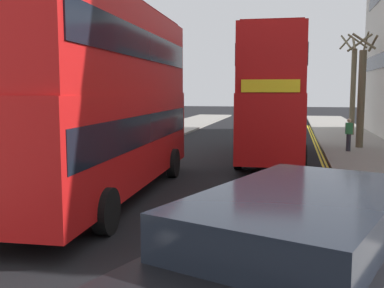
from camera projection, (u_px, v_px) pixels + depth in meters
The scene contains 8 objects.
sidewalk_left at pixel (47, 168), 17.91m from camera, with size 4.00×80.00×0.14m, color gray.
kerb_line_outer at pixel (340, 195), 13.63m from camera, with size 0.10×56.00×0.01m, color yellow.
kerb_line_inner at pixel (334, 195), 13.67m from camera, with size 0.10×56.00×0.01m, color yellow.
double_decker_bus_away at pixel (105, 94), 13.06m from camera, with size 3.12×10.89×5.64m.
double_decker_bus_oncoming at pixel (273, 93), 20.85m from camera, with size 3.01×10.87×5.64m.
pedestrian_far at pixel (349, 134), 22.45m from camera, with size 0.34×0.22×1.62m.
street_tree_near at pixel (353, 85), 30.59m from camera, with size 1.89×1.90×6.81m.
street_tree_mid at pixel (361, 94), 23.73m from camera, with size 1.42×1.48×6.00m.
Camera 1 is at (2.95, -0.01, 3.13)m, focal length 42.43 mm.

